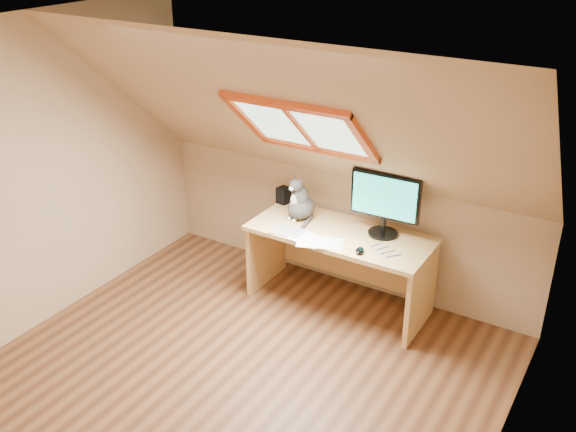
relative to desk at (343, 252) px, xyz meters
The scene contains 10 objects.
ground 1.53m from the desk, 96.88° to the right, with size 3.50×3.50×0.00m, color brown.
room_shell 1.82m from the desk, 96.46° to the right, with size 3.52×3.52×2.41m.
desk is the anchor object (origin of this frame).
monitor 0.60m from the desk, 12.81° to the left, with size 0.56×0.24×0.52m.
cat 0.54m from the desk, behind, with size 0.29×0.32×0.40m.
desk_speaker 0.77m from the desk, 165.09° to the left, with size 0.10×0.10×0.14m, color black.
graphics_tablet 0.51m from the desk, 142.84° to the right, with size 0.26×0.18×0.01m, color #B2B2B7.
mouse 0.47m from the desk, 46.75° to the right, with size 0.06×0.11×0.03m, color black.
papers 0.41m from the desk, 110.09° to the right, with size 0.35×0.30×0.01m.
cables 0.44m from the desk, 28.86° to the right, with size 0.51×0.26×0.01m.
Camera 1 is at (2.20, -2.76, 3.02)m, focal length 40.00 mm.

